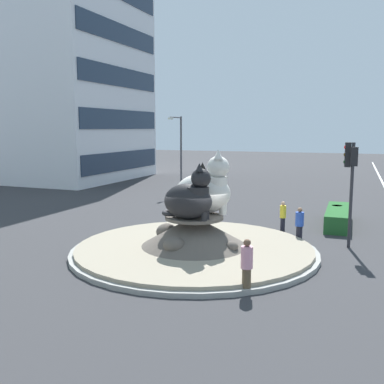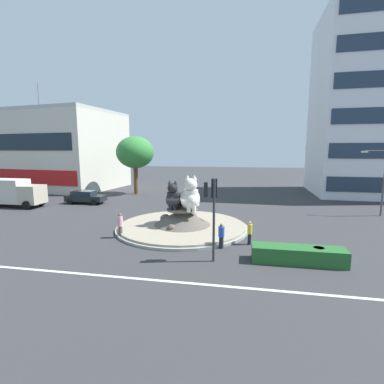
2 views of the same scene
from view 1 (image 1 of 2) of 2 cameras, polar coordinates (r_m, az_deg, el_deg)
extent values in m
plane|color=#333335|center=(18.86, 0.28, -7.80)|extent=(160.00, 160.00, 0.00)
cylinder|color=gray|center=(18.84, 0.28, -7.53)|extent=(10.29, 10.29, 0.18)
cylinder|color=gray|center=(18.79, 0.28, -7.07)|extent=(9.88, 9.88, 0.14)
cone|color=#564F47|center=(18.62, 0.28, -5.00)|extent=(4.42, 4.42, 1.26)
cylinder|color=#564F47|center=(18.50, 0.28, -3.28)|extent=(2.43, 2.43, 0.12)
ellipsoid|color=#564F47|center=(20.09, 1.47, -5.16)|extent=(0.59, 0.43, 0.47)
ellipsoid|color=#564F47|center=(19.57, -3.25, -5.12)|extent=(0.93, 0.94, 0.74)
ellipsoid|color=#564F47|center=(17.49, -2.32, -6.86)|extent=(0.85, 0.86, 0.68)
ellipsoid|color=#564F47|center=(17.83, 5.10, -6.99)|extent=(0.55, 0.54, 0.44)
ellipsoid|color=black|center=(17.78, -0.53, -1.21)|extent=(1.35, 2.03, 1.44)
cylinder|color=black|center=(17.63, 0.70, -0.75)|extent=(0.98, 0.98, 0.90)
sphere|color=black|center=(17.49, 1.15, 1.76)|extent=(0.79, 0.79, 0.79)
torus|color=black|center=(18.44, -2.61, -2.69)|extent=(0.97, 0.97, 0.18)
cone|color=black|center=(17.65, 1.35, 3.31)|extent=(0.34, 0.34, 0.32)
cone|color=black|center=(17.23, 0.95, 3.20)|extent=(0.34, 0.34, 0.32)
cylinder|color=black|center=(17.82, 1.84, -2.95)|extent=(0.25, 0.25, 0.36)
cylinder|color=black|center=(17.51, 1.55, -3.14)|extent=(0.25, 0.25, 0.36)
ellipsoid|color=silver|center=(18.89, 1.38, -0.21)|extent=(2.16, 2.71, 1.72)
cylinder|color=silver|center=(18.87, 2.82, 0.36)|extent=(1.41, 1.41, 1.08)
sphere|color=silver|center=(18.76, 3.37, 3.20)|extent=(0.95, 0.95, 0.95)
torus|color=silver|center=(19.42, -1.47, -2.04)|extent=(1.34, 1.34, 0.22)
cone|color=silver|center=(18.98, 3.37, 4.92)|extent=(0.49, 0.49, 0.39)
cone|color=silver|center=(18.46, 3.40, 4.83)|extent=(0.49, 0.49, 0.39)
cylinder|color=silver|center=(19.20, 3.95, -2.04)|extent=(0.30, 0.30, 0.43)
cylinder|color=silver|center=(18.82, 3.99, -2.26)|extent=(0.30, 0.30, 0.43)
cylinder|color=#2D2D33|center=(20.38, 19.74, -0.46)|extent=(0.14, 0.14, 4.60)
cube|color=black|center=(20.18, 19.37, 4.54)|extent=(0.34, 0.27, 1.05)
sphere|color=red|center=(20.16, 19.18, 5.44)|extent=(0.18, 0.18, 0.18)
sphere|color=#392706|center=(20.17, 19.14, 4.55)|extent=(0.18, 0.18, 0.18)
sphere|color=black|center=(20.19, 19.10, 3.66)|extent=(0.18, 0.18, 0.18)
cube|color=black|center=(19.76, 20.11, 4.28)|extent=(0.23, 0.30, 0.80)
cube|color=silver|center=(48.13, -15.89, 16.07)|extent=(15.03, 13.06, 24.05)
cube|color=#233347|center=(44.21, -8.84, 3.98)|extent=(13.74, 0.56, 1.82)
cube|color=#233347|center=(44.10, -8.96, 9.18)|extent=(13.74, 0.56, 1.82)
cube|color=#233347|center=(44.36, -9.07, 14.36)|extent=(13.74, 0.56, 1.82)
cube|color=#233347|center=(44.97, -9.20, 19.45)|extent=(13.74, 0.56, 1.82)
cube|color=#235B28|center=(25.19, 18.24, -3.07)|extent=(4.93, 1.20, 0.90)
cylinder|color=#4C4C51|center=(37.07, -1.41, 4.93)|extent=(0.16, 0.16, 6.15)
cylinder|color=#4C4C51|center=(36.23, -2.08, 9.56)|extent=(1.78, 0.28, 0.10)
cube|color=silver|center=(35.44, -2.77, 9.42)|extent=(0.50, 0.24, 0.16)
cylinder|color=black|center=(21.11, 13.58, -5.25)|extent=(0.29, 0.29, 0.74)
cylinder|color=#284CB2|center=(20.97, 13.65, -3.40)|extent=(0.38, 0.38, 0.65)
sphere|color=#936B4C|center=(20.88, 13.69, -2.24)|extent=(0.21, 0.21, 0.21)
cylinder|color=black|center=(22.94, 11.56, -4.14)|extent=(0.23, 0.23, 0.72)
cylinder|color=yellow|center=(22.81, 11.60, -2.49)|extent=(0.31, 0.31, 0.63)
sphere|color=tan|center=(22.73, 11.63, -1.46)|extent=(0.21, 0.21, 0.21)
cylinder|color=brown|center=(14.46, 7.00, -11.22)|extent=(0.29, 0.29, 0.82)
cylinder|color=pink|center=(14.22, 7.06, -8.32)|extent=(0.38, 0.38, 0.71)
sphere|color=brown|center=(14.10, 7.09, -6.48)|extent=(0.23, 0.23, 0.23)
cylinder|color=#2D4233|center=(26.24, 18.08, -2.62)|extent=(0.56, 0.56, 0.90)
camera|label=2|loc=(26.12, 54.53, 6.82)|focal=25.95mm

